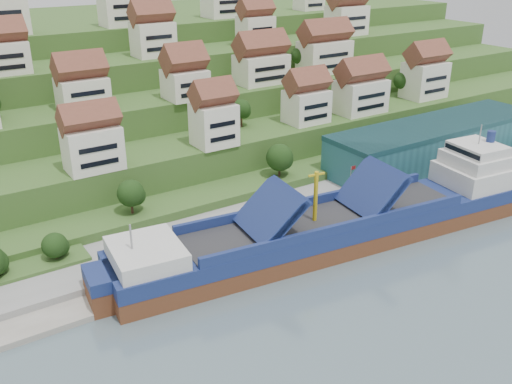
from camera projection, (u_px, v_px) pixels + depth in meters
ground at (311, 254)px, 104.97m from camera, size 300.00×300.00×0.00m
quay at (340, 196)px, 126.03m from camera, size 180.00×14.00×2.20m
hillside at (109, 87)px, 180.02m from camera, size 260.00×128.00×31.00m
hillside_village at (164, 64)px, 142.09m from camera, size 159.01×63.36×29.34m
hillside_trees at (155, 121)px, 126.92m from camera, size 145.78×62.53×30.84m
warehouse at (435, 142)px, 141.12m from camera, size 60.00×15.00×10.00m
flagpole at (351, 181)px, 118.92m from camera, size 1.28×0.16×8.00m
cargo_ship at (344, 226)px, 107.62m from camera, size 85.50×22.57×18.84m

